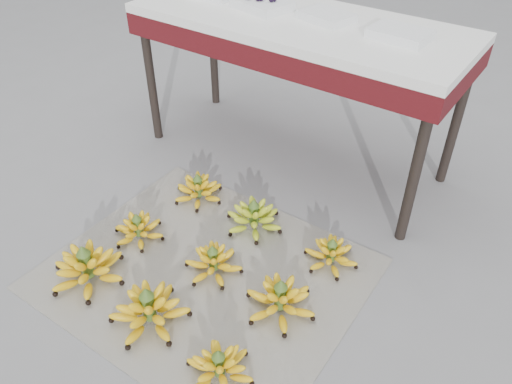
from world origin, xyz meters
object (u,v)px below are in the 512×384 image
Objects in this scene: bunch_front_left at (87,268)px; bunch_mid_right at (280,300)px; bunch_mid_left at (139,229)px; vendor_table at (297,36)px; bunch_front_center at (149,310)px; tray_far_right at (400,34)px; bunch_back_left at (198,190)px; tray_right at (327,16)px; tray_left at (262,4)px; bunch_mid_center at (213,262)px; bunch_back_right at (331,254)px; bunch_back_center at (254,218)px; newspaper_mat at (206,273)px; bunch_front_right at (219,368)px.

bunch_mid_right is at bearing 33.47° from bunch_front_left.
vendor_table is (0.21, 0.97, 0.64)m from bunch_mid_left.
bunch_front_center is 1.47× the size of tray_far_right.
tray_right is at bearing 79.15° from bunch_back_left.
tray_left reaches higher than bunch_front_left.
bunch_front_center is 1.51× the size of bunch_mid_center.
vendor_table is 0.24m from tray_left.
bunch_mid_right is (0.75, 0.02, 0.01)m from bunch_mid_left.
bunch_front_center is at bearing -48.68° from bunch_back_left.
tray_left reaches higher than bunch_mid_left.
tray_left reaches higher than tray_right.
bunch_back_right is (0.77, 0.66, -0.02)m from bunch_front_left.
bunch_front_center is at bearing -84.26° from bunch_back_center.
bunch_back_right is at bearing 41.94° from newspaper_mat.
vendor_table is (-0.55, 0.95, 0.63)m from bunch_mid_right.
bunch_back_left is at bearing 146.67° from bunch_mid_right.
bunch_mid_left is at bearing -173.46° from bunch_mid_center.
tray_far_right is at bearing 37.33° from bunch_mid_left.
bunch_back_center reaches higher than bunch_mid_left.
tray_far_right is (0.49, 0.02, 0.11)m from vendor_table.
bunch_back_center is 1.02m from tray_far_right.
bunch_mid_right is 1.22m from tray_far_right.
tray_far_right is at bearing 85.95° from bunch_mid_right.
bunch_back_center reaches higher than bunch_front_right.
bunch_front_left reaches higher than bunch_front_right.
tray_far_right is (-0.04, 1.33, 0.75)m from bunch_front_right.
tray_left reaches higher than bunch_front_center.
bunch_back_center is (-0.00, 0.36, 0.06)m from newspaper_mat.
bunch_front_left is at bearing -140.94° from newspaper_mat.
bunch_back_right is at bearing 41.26° from bunch_front_center.
vendor_table is at bearing -162.82° from tray_right.
bunch_back_right is at bearing 6.66° from bunch_back_center.
bunch_mid_right is at bearing 85.93° from bunch_front_right.
bunch_back_left is at bearing 99.49° from bunch_front_center.
bunch_back_center is (0.37, 0.66, -0.01)m from bunch_front_left.
newspaper_mat is at bearing -107.56° from tray_far_right.
bunch_mid_right is at bearing -36.38° from bunch_back_center.
tray_left is at bearing 115.58° from bunch_mid_center.
bunch_mid_right is 1.42m from tray_left.
bunch_mid_right is 1.21× the size of tray_far_right.
bunch_back_center is 0.99m from tray_right.
bunch_front_left is 1.18× the size of bunch_back_left.
bunch_mid_center is 0.82× the size of tray_left.
bunch_back_left is 1.00× the size of tray_left.
bunch_back_right is (0.41, 0.67, -0.01)m from bunch_front_center.
tray_left is 0.70m from tray_far_right.
tray_far_right is (-0.09, 0.63, 0.75)m from bunch_back_right.
bunch_back_right is at bearing 83.81° from bunch_front_right.
tray_right reaches higher than vendor_table.
newspaper_mat is 5.01× the size of bunch_mid_center.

